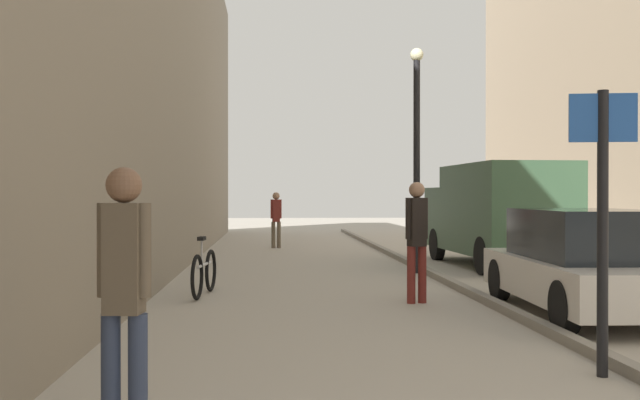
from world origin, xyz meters
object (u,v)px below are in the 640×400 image
(pedestrian_main_foreground, at_px, (417,233))
(pedestrian_mid_block, at_px, (124,284))
(lamp_post, at_px, (417,144))
(bicycle_leaning, at_px, (204,272))
(delivery_van, at_px, (496,212))
(pedestrian_far_crossing, at_px, (276,216))
(parked_car, at_px, (586,263))
(street_sign_post, at_px, (603,207))

(pedestrian_main_foreground, distance_m, pedestrian_mid_block, 6.91)
(lamp_post, height_order, bicycle_leaning, lamp_post)
(pedestrian_mid_block, xyz_separation_m, bicycle_leaning, (-0.12, 7.19, -0.68))
(pedestrian_main_foreground, height_order, lamp_post, lamp_post)
(delivery_van, xyz_separation_m, lamp_post, (-2.12, -1.28, 1.46))
(pedestrian_mid_block, height_order, pedestrian_far_crossing, pedestrian_mid_block)
(pedestrian_far_crossing, height_order, lamp_post, lamp_post)
(delivery_van, bearing_deg, bicycle_leaning, -146.82)
(parked_car, height_order, street_sign_post, street_sign_post)
(pedestrian_far_crossing, height_order, delivery_van, delivery_van)
(delivery_van, relative_size, bicycle_leaning, 3.00)
(delivery_van, height_order, street_sign_post, street_sign_post)
(pedestrian_far_crossing, xyz_separation_m, street_sign_post, (2.83, -16.48, 0.54))
(delivery_van, height_order, lamp_post, lamp_post)
(delivery_van, xyz_separation_m, parked_car, (-0.85, -6.77, -0.55))
(pedestrian_far_crossing, xyz_separation_m, delivery_van, (5.04, -6.29, 0.26))
(pedestrian_mid_block, xyz_separation_m, lamp_post, (4.06, 10.43, 1.66))
(delivery_van, bearing_deg, parked_car, -99.69)
(pedestrian_mid_block, bearing_deg, bicycle_leaning, 98.54)
(delivery_van, relative_size, lamp_post, 1.11)
(delivery_van, xyz_separation_m, street_sign_post, (-2.21, -10.19, 0.29))
(parked_car, bearing_deg, lamp_post, 105.33)
(pedestrian_mid_block, distance_m, bicycle_leaning, 7.22)
(parked_car, distance_m, bicycle_leaning, 5.90)
(parked_car, xyz_separation_m, lamp_post, (-1.27, 5.49, 2.01))
(parked_car, xyz_separation_m, bicycle_leaning, (-5.45, 2.25, -0.33))
(pedestrian_main_foreground, relative_size, street_sign_post, 0.71)
(pedestrian_mid_block, bearing_deg, pedestrian_far_crossing, 93.97)
(delivery_van, height_order, parked_car, delivery_van)
(bicycle_leaning, bearing_deg, delivery_van, 42.72)
(lamp_post, distance_m, bicycle_leaning, 5.78)
(pedestrian_far_crossing, distance_m, delivery_van, 8.06)
(parked_car, height_order, bicycle_leaning, parked_car)
(street_sign_post, bearing_deg, parked_car, -101.87)
(pedestrian_far_crossing, relative_size, delivery_van, 0.33)
(delivery_van, xyz_separation_m, bicycle_leaning, (-6.30, -4.53, -0.88))
(pedestrian_main_foreground, xyz_separation_m, lamp_post, (0.86, 4.30, 1.65))
(pedestrian_main_foreground, bearing_deg, street_sign_post, -95.02)
(pedestrian_main_foreground, relative_size, pedestrian_far_crossing, 1.06)
(pedestrian_main_foreground, distance_m, bicycle_leaning, 3.54)
(parked_car, bearing_deg, street_sign_post, -109.36)
(pedestrian_far_crossing, distance_m, parked_car, 13.72)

